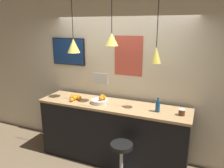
{
  "coord_description": "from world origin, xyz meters",
  "views": [
    {
      "loc": [
        1.35,
        -2.64,
        2.34
      ],
      "look_at": [
        0.0,
        0.55,
        1.42
      ],
      "focal_mm": 35.0,
      "sensor_mm": 36.0,
      "label": 1
    }
  ],
  "objects_px": {
    "spread_jar": "(182,112)",
    "mounted_tv": "(68,52)",
    "fruit_bowl": "(100,101)",
    "bar_stool": "(121,158)",
    "juice_bottle": "(158,106)"
  },
  "relations": [
    {
      "from": "spread_jar",
      "to": "mounted_tv",
      "type": "relative_size",
      "value": 0.13
    },
    {
      "from": "fruit_bowl",
      "to": "bar_stool",
      "type": "bearing_deg",
      "value": -40.89
    },
    {
      "from": "fruit_bowl",
      "to": "mounted_tv",
      "type": "distance_m",
      "value": 1.21
    },
    {
      "from": "juice_bottle",
      "to": "spread_jar",
      "type": "xyz_separation_m",
      "value": [
        0.36,
        0.0,
        -0.05
      ]
    },
    {
      "from": "fruit_bowl",
      "to": "juice_bottle",
      "type": "relative_size",
      "value": 1.3
    },
    {
      "from": "bar_stool",
      "to": "juice_bottle",
      "type": "height_order",
      "value": "juice_bottle"
    },
    {
      "from": "fruit_bowl",
      "to": "spread_jar",
      "type": "distance_m",
      "value": 1.33
    },
    {
      "from": "bar_stool",
      "to": "spread_jar",
      "type": "distance_m",
      "value": 1.12
    },
    {
      "from": "juice_bottle",
      "to": "mounted_tv",
      "type": "distance_m",
      "value": 2.01
    },
    {
      "from": "spread_jar",
      "to": "bar_stool",
      "type": "bearing_deg",
      "value": -146.39
    },
    {
      "from": "mounted_tv",
      "to": "spread_jar",
      "type": "bearing_deg",
      "value": -10.58
    },
    {
      "from": "juice_bottle",
      "to": "mounted_tv",
      "type": "bearing_deg",
      "value": 167.43
    },
    {
      "from": "juice_bottle",
      "to": "mounted_tv",
      "type": "xyz_separation_m",
      "value": [
        -1.84,
        0.41,
        0.7
      ]
    },
    {
      "from": "juice_bottle",
      "to": "mounted_tv",
      "type": "height_order",
      "value": "mounted_tv"
    },
    {
      "from": "fruit_bowl",
      "to": "juice_bottle",
      "type": "distance_m",
      "value": 0.98
    }
  ]
}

